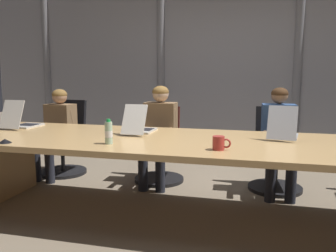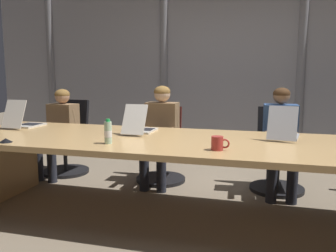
{
  "view_description": "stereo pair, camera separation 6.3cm",
  "coord_description": "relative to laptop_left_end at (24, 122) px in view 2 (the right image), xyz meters",
  "views": [
    {
      "loc": [
        0.47,
        -3.04,
        1.32
      ],
      "look_at": [
        -0.33,
        0.1,
        0.83
      ],
      "focal_mm": 38.44,
      "sensor_mm": 36.0,
      "label": 1
    },
    {
      "loc": [
        0.53,
        -3.02,
        1.32
      ],
      "look_at": [
        -0.33,
        0.1,
        0.83
      ],
      "focal_mm": 38.44,
      "sensor_mm": 36.0,
      "label": 2
    }
  ],
  "objects": [
    {
      "name": "ground_plane",
      "position": [
        1.98,
        -0.25,
        -0.79
      ],
      "size": [
        15.67,
        15.67,
        0.0
      ],
      "primitive_type": "plane",
      "color": "#7F705B"
    },
    {
      "name": "conference_table",
      "position": [
        1.98,
        -0.25,
        -0.19
      ],
      "size": [
        4.67,
        1.26,
        0.73
      ],
      "color": "tan",
      "rests_on": "ground_plane"
    },
    {
      "name": "curtain_backdrop",
      "position": [
        1.98,
        2.15,
        0.54
      ],
      "size": [
        7.84,
        0.17,
        2.67
      ],
      "color": "#9999A0",
      "rests_on": "ground_plane"
    },
    {
      "name": "laptop_left_end",
      "position": [
        0.0,
        0.0,
        0.0
      ],
      "size": [
        0.25,
        0.45,
        0.3
      ],
      "rotation": [
        0.0,
        0.0,
        1.54
      ],
      "color": "beige",
      "rests_on": "conference_table"
    },
    {
      "name": "laptop_left_mid",
      "position": [
        1.33,
        -0.0,
        -0.0
      ],
      "size": [
        0.22,
        0.47,
        0.29
      ],
      "rotation": [
        0.0,
        0.0,
        1.57
      ],
      "color": "beige",
      "rests_on": "conference_table"
    },
    {
      "name": "laptop_center",
      "position": [
        2.66,
        0.04,
        -0.0
      ],
      "size": [
        0.3,
        0.46,
        0.3
      ],
      "rotation": [
        0.0,
        0.0,
        1.43
      ],
      "color": "#A8ADB7",
      "rests_on": "conference_table"
    },
    {
      "name": "office_chair_left_end",
      "position": [
        -0.02,
        0.86,
        -0.44
      ],
      "size": [
        0.6,
        0.6,
        0.95
      ],
      "rotation": [
        0.0,
        0.0,
        -1.63
      ],
      "color": "black",
      "rests_on": "ground_plane"
    },
    {
      "name": "office_chair_left_mid",
      "position": [
        1.28,
        0.86,
        -0.46
      ],
      "size": [
        0.6,
        0.6,
        0.9
      ],
      "rotation": [
        0.0,
        0.0,
        -1.5
      ],
      "color": "#511E19",
      "rests_on": "ground_plane"
    },
    {
      "name": "office_chair_center",
      "position": [
        2.65,
        0.86,
        -0.45
      ],
      "size": [
        0.6,
        0.6,
        0.92
      ],
      "rotation": [
        0.0,
        0.0,
        -1.47
      ],
      "color": "black",
      "rests_on": "ground_plane"
    },
    {
      "name": "person_left_end",
      "position": [
        -0.03,
        0.7,
        -0.17
      ],
      "size": [
        0.41,
        0.57,
        1.11
      ],
      "rotation": [
        0.0,
        0.0,
        -1.68
      ],
      "color": "olive",
      "rests_on": "ground_plane"
    },
    {
      "name": "person_left_mid",
      "position": [
        1.31,
        0.7,
        -0.14
      ],
      "size": [
        0.38,
        0.55,
        1.16
      ],
      "rotation": [
        0.0,
        0.0,
        -1.57
      ],
      "color": "olive",
      "rests_on": "ground_plane"
    },
    {
      "name": "person_center",
      "position": [
        2.66,
        0.7,
        -0.15
      ],
      "size": [
        0.39,
        0.56,
        1.16
      ],
      "rotation": [
        0.0,
        0.0,
        -1.5
      ],
      "color": "#335184",
      "rests_on": "ground_plane"
    },
    {
      "name": "water_bottle_primary",
      "position": [
        1.25,
        -0.59,
        0.03
      ],
      "size": [
        0.06,
        0.06,
        0.21
      ],
      "color": "#ADD1B2",
      "rests_on": "conference_table"
    },
    {
      "name": "coffee_mug_near",
      "position": [
        2.16,
        -0.59,
        -0.01
      ],
      "size": [
        0.14,
        0.09,
        0.11
      ],
      "color": "#B2332D",
      "rests_on": "conference_table"
    },
    {
      "name": "conference_mic_left_side",
      "position": [
        0.39,
        -0.77,
        -0.04
      ],
      "size": [
        0.11,
        0.11,
        0.03
      ],
      "primitive_type": "cone",
      "color": "black",
      "rests_on": "conference_table"
    }
  ]
}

